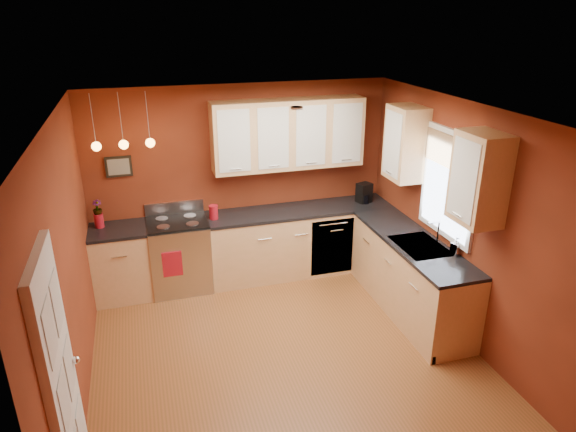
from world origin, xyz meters
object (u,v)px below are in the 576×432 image
object	(u,v)px
sink	(420,247)
red_canister	(214,212)
coffee_maker	(364,194)
soap_pump	(456,246)
gas_range	(180,254)

from	to	relation	value
sink	red_canister	distance (m)	2.61
sink	coffee_maker	size ratio (longest dim) A/B	2.57
coffee_maker	sink	bearing A→B (deg)	-105.89
sink	coffee_maker	distance (m)	1.50
red_canister	soap_pump	xyz separation A→B (m)	(2.40, -1.80, 0.01)
gas_range	coffee_maker	size ratio (longest dim) A/B	4.07
coffee_maker	gas_range	bearing A→B (deg)	162.77
red_canister	soap_pump	size ratio (longest dim) A/B	0.87
red_canister	coffee_maker	world-z (taller)	coffee_maker
red_canister	sink	bearing A→B (deg)	-34.52
sink	red_canister	xyz separation A→B (m)	(-2.15, 1.48, 0.12)
gas_range	sink	distance (m)	3.05
gas_range	red_canister	world-z (taller)	red_canister
sink	soap_pump	world-z (taller)	sink
sink	red_canister	size ratio (longest dim) A/B	3.85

